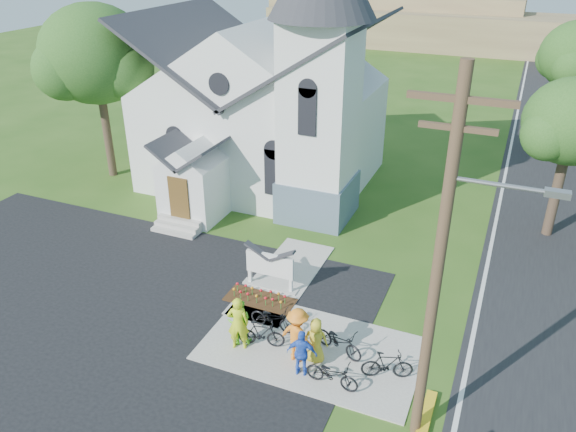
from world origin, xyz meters
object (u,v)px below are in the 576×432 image
at_px(cyclist_1, 239,322).
at_px(cyclist_3, 298,335).
at_px(utility_pole, 442,262).
at_px(cyclist_0, 238,323).
at_px(bike_0, 273,318).
at_px(church_sign, 270,265).
at_px(bike_2, 339,341).
at_px(bike_4, 332,374).
at_px(bike_3, 387,365).
at_px(bike_1, 261,334).
at_px(cyclist_4, 316,340).
at_px(cyclist_2, 302,353).

height_order(cyclist_1, cyclist_3, cyclist_3).
relative_size(utility_pole, cyclist_1, 6.23).
height_order(cyclist_0, bike_0, cyclist_0).
relative_size(church_sign, cyclist_0, 1.15).
bearing_deg(bike_2, bike_4, -150.81).
relative_size(cyclist_0, cyclist_1, 1.19).
bearing_deg(cyclist_3, cyclist_1, 13.46).
bearing_deg(utility_pole, bike_3, 127.90).
bearing_deg(bike_1, utility_pole, -119.11).
bearing_deg(utility_pole, cyclist_3, 161.79).
distance_m(bike_1, bike_3, 4.13).
height_order(cyclist_0, cyclist_4, cyclist_0).
bearing_deg(bike_2, cyclist_2, 170.31).
bearing_deg(bike_1, bike_4, -120.50).
relative_size(cyclist_1, bike_4, 0.97).
xyz_separation_m(utility_pole, bike_2, (-2.98, 2.16, -4.89)).
relative_size(utility_pole, bike_2, 5.66).
bearing_deg(bike_1, cyclist_2, -126.40).
bearing_deg(bike_2, church_sign, 73.34).
bearing_deg(church_sign, cyclist_1, -82.90).
height_order(church_sign, cyclist_3, cyclist_3).
height_order(church_sign, bike_2, church_sign).
distance_m(bike_2, cyclist_3, 1.45).
xyz_separation_m(bike_3, cyclist_4, (-2.26, -0.13, 0.31)).
bearing_deg(utility_pole, bike_2, 144.07).
bearing_deg(bike_0, cyclist_3, -126.75).
bearing_deg(bike_0, bike_3, -98.48).
bearing_deg(cyclist_1, utility_pole, 142.85).
xyz_separation_m(church_sign, cyclist_1, (0.41, -3.29, -0.17)).
xyz_separation_m(cyclist_2, bike_3, (2.43, 0.87, -0.33)).
distance_m(utility_pole, cyclist_2, 5.93).
height_order(cyclist_0, cyclist_1, cyclist_0).
distance_m(cyclist_4, bike_4, 1.24).
bearing_deg(bike_4, bike_1, 76.88).
relative_size(church_sign, bike_0, 1.34).
xyz_separation_m(cyclist_0, bike_1, (0.65, 0.35, -0.49)).
bearing_deg(cyclist_3, bike_2, -128.22).
height_order(cyclist_1, cyclist_4, cyclist_1).
bearing_deg(utility_pole, bike_1, 164.53).
relative_size(cyclist_1, cyclist_2, 1.00).
distance_m(cyclist_1, cyclist_3, 2.08).
xyz_separation_m(cyclist_1, cyclist_4, (2.61, 0.11, -0.02)).
height_order(cyclist_3, cyclist_4, cyclist_3).
bearing_deg(cyclist_1, cyclist_2, 141.41).
relative_size(cyclist_2, bike_3, 1.01).
height_order(church_sign, bike_4, church_sign).
relative_size(cyclist_3, bike_4, 1.15).
distance_m(bike_0, cyclist_1, 1.31).
distance_m(bike_2, cyclist_4, 0.91).
bearing_deg(cyclist_0, cyclist_2, 150.36).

